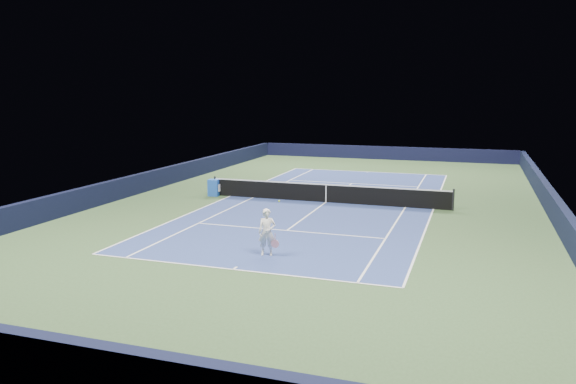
% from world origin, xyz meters
% --- Properties ---
extents(ground, '(40.00, 40.00, 0.00)m').
position_xyz_m(ground, '(0.00, 0.00, 0.00)').
color(ground, '#314B28').
rests_on(ground, ground).
extents(wall_far, '(22.00, 0.35, 1.10)m').
position_xyz_m(wall_far, '(0.00, 19.82, 0.55)').
color(wall_far, black).
rests_on(wall_far, ground).
extents(wall_near, '(22.00, 0.35, 1.10)m').
position_xyz_m(wall_near, '(0.00, -19.82, 0.55)').
color(wall_near, '#111533').
rests_on(wall_near, ground).
extents(wall_right, '(0.35, 40.00, 1.10)m').
position_xyz_m(wall_right, '(10.82, 0.00, 0.55)').
color(wall_right, black).
rests_on(wall_right, ground).
extents(wall_left, '(0.35, 40.00, 1.10)m').
position_xyz_m(wall_left, '(-10.82, 0.00, 0.55)').
color(wall_left, black).
rests_on(wall_left, ground).
extents(court_surface, '(10.97, 23.77, 0.01)m').
position_xyz_m(court_surface, '(0.00, 0.00, 0.00)').
color(court_surface, navy).
rests_on(court_surface, ground).
extents(baseline_far, '(10.97, 0.08, 0.00)m').
position_xyz_m(baseline_far, '(0.00, 11.88, 0.01)').
color(baseline_far, white).
rests_on(baseline_far, ground).
extents(baseline_near, '(10.97, 0.08, 0.00)m').
position_xyz_m(baseline_near, '(0.00, -11.88, 0.01)').
color(baseline_near, white).
rests_on(baseline_near, ground).
extents(sideline_doubles_right, '(0.08, 23.77, 0.00)m').
position_xyz_m(sideline_doubles_right, '(5.49, 0.00, 0.01)').
color(sideline_doubles_right, white).
rests_on(sideline_doubles_right, ground).
extents(sideline_doubles_left, '(0.08, 23.77, 0.00)m').
position_xyz_m(sideline_doubles_left, '(-5.49, 0.00, 0.01)').
color(sideline_doubles_left, white).
rests_on(sideline_doubles_left, ground).
extents(sideline_singles_right, '(0.08, 23.77, 0.00)m').
position_xyz_m(sideline_singles_right, '(4.12, 0.00, 0.01)').
color(sideline_singles_right, white).
rests_on(sideline_singles_right, ground).
extents(sideline_singles_left, '(0.08, 23.77, 0.00)m').
position_xyz_m(sideline_singles_left, '(-4.12, 0.00, 0.01)').
color(sideline_singles_left, white).
rests_on(sideline_singles_left, ground).
extents(service_line_far, '(8.23, 0.08, 0.00)m').
position_xyz_m(service_line_far, '(0.00, 6.40, 0.01)').
color(service_line_far, white).
rests_on(service_line_far, ground).
extents(service_line_near, '(8.23, 0.08, 0.00)m').
position_xyz_m(service_line_near, '(0.00, -6.40, 0.01)').
color(service_line_near, white).
rests_on(service_line_near, ground).
extents(center_service_line, '(0.08, 12.80, 0.00)m').
position_xyz_m(center_service_line, '(0.00, 0.00, 0.01)').
color(center_service_line, white).
rests_on(center_service_line, ground).
extents(center_mark_far, '(0.08, 0.30, 0.00)m').
position_xyz_m(center_mark_far, '(0.00, 11.73, 0.01)').
color(center_mark_far, white).
rests_on(center_mark_far, ground).
extents(center_mark_near, '(0.08, 0.30, 0.00)m').
position_xyz_m(center_mark_near, '(0.00, -11.73, 0.01)').
color(center_mark_near, white).
rests_on(center_mark_near, ground).
extents(tennis_net, '(12.90, 0.10, 1.07)m').
position_xyz_m(tennis_net, '(0.00, 0.00, 0.50)').
color(tennis_net, black).
rests_on(tennis_net, ground).
extents(sponsor_cube, '(0.64, 0.58, 0.92)m').
position_xyz_m(sponsor_cube, '(-6.40, -0.18, 0.46)').
color(sponsor_cube, blue).
rests_on(sponsor_cube, ground).
extents(tennis_player, '(0.82, 1.32, 1.81)m').
position_xyz_m(tennis_player, '(0.48, -9.99, 0.84)').
color(tennis_player, white).
rests_on(tennis_player, ground).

